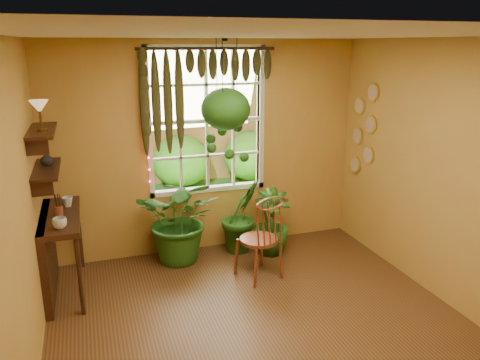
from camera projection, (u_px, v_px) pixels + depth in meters
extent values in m
plane|color=brown|center=(273.00, 342.00, 4.29)|extent=(4.50, 4.50, 0.00)
plane|color=white|center=(280.00, 35.00, 3.53)|extent=(4.50, 4.50, 0.00)
plane|color=gold|center=(208.00, 149.00, 5.96)|extent=(4.00, 0.00, 4.00)
plane|color=gold|center=(15.00, 233.00, 3.30)|extent=(0.00, 4.50, 4.50)
plane|color=gold|center=(467.00, 182.00, 4.52)|extent=(0.00, 4.50, 4.50)
cube|color=white|center=(207.00, 121.00, 5.89)|extent=(1.52, 0.10, 1.86)
cube|color=white|center=(206.00, 121.00, 5.92)|extent=(1.38, 0.01, 1.78)
cylinder|color=#3C1D10|center=(207.00, 49.00, 5.54)|extent=(1.70, 0.04, 0.04)
cube|color=#3C1D10|center=(60.00, 217.00, 4.95)|extent=(0.40, 1.20, 0.06)
cube|color=#3C1D10|center=(48.00, 255.00, 5.02)|extent=(0.08, 1.18, 0.90)
cylinder|color=#3C1D10|center=(80.00, 275.00, 4.63)|extent=(0.05, 0.05, 0.86)
cylinder|color=#3C1D10|center=(80.00, 234.00, 5.63)|extent=(0.05, 0.05, 0.86)
cube|color=#3C1D10|center=(46.00, 169.00, 4.78)|extent=(0.25, 0.90, 0.04)
cube|color=#3C1D10|center=(42.00, 131.00, 4.67)|extent=(0.25, 0.90, 0.04)
cube|color=#1F5B1A|center=(155.00, 162.00, 10.90)|extent=(14.00, 10.00, 0.04)
cube|color=olive|center=(166.00, 137.00, 9.00)|extent=(12.00, 0.10, 1.80)
plane|color=#90BEF2|center=(141.00, 87.00, 12.09)|extent=(12.00, 0.00, 12.00)
cylinder|color=brown|center=(259.00, 240.00, 5.39)|extent=(0.55, 0.55, 0.04)
torus|color=brown|center=(270.00, 203.00, 5.10)|extent=(0.41, 0.16, 0.42)
imported|color=#1F4A13|center=(181.00, 219.00, 5.77)|extent=(1.28, 1.21, 1.12)
imported|color=#1F4A13|center=(241.00, 215.00, 6.08)|extent=(0.65, 0.59, 0.98)
imported|color=#1F4A13|center=(271.00, 222.00, 6.03)|extent=(0.51, 0.51, 0.85)
ellipsoid|color=black|center=(226.00, 116.00, 5.55)|extent=(0.35, 0.35, 0.21)
ellipsoid|color=#1F4A13|center=(226.00, 109.00, 5.53)|extent=(0.59, 0.59, 0.50)
imported|color=silver|center=(60.00, 223.00, 4.56)|extent=(0.15, 0.15, 0.11)
imported|color=beige|center=(67.00, 202.00, 5.17)|extent=(0.15, 0.15, 0.11)
cylinder|color=brown|center=(59.00, 211.00, 4.90)|extent=(0.08, 0.08, 0.10)
imported|color=#B2AD99|center=(47.00, 159.00, 4.85)|extent=(0.17, 0.17, 0.14)
cylinder|color=#573918|center=(42.00, 130.00, 4.52)|extent=(0.10, 0.10, 0.03)
cylinder|color=#573918|center=(41.00, 120.00, 4.50)|extent=(0.02, 0.02, 0.18)
cone|color=slate|center=(39.00, 106.00, 4.46)|extent=(0.18, 0.18, 0.12)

